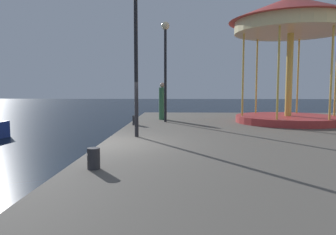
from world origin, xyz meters
name	(u,v)px	position (x,y,z in m)	size (l,w,h in m)	color
ground_plane	(102,171)	(0.00, 0.00, 0.00)	(120.00, 120.00, 0.00)	black
quay_dock	(334,158)	(6.42, 0.00, 0.40)	(12.85, 22.24, 0.80)	#5B564F
carousel	(291,28)	(6.96, 5.46, 4.88)	(5.31, 5.31, 5.43)	#B23333
lamp_post_mid_promenade	(136,35)	(0.84, 1.11, 3.92)	(0.36, 0.36, 4.61)	black
lamp_post_far_end	(165,54)	(1.54, 5.56, 3.82)	(0.36, 0.36, 4.43)	black
bollard_center	(94,158)	(0.56, -2.91, 1.00)	(0.24, 0.24, 0.40)	#2D2D33
bollard_north	(135,120)	(0.35, 4.28, 1.00)	(0.24, 0.24, 0.40)	#2D2D33
person_far_corner	(162,102)	(1.35, 6.64, 1.64)	(0.34, 0.34, 1.78)	#387247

